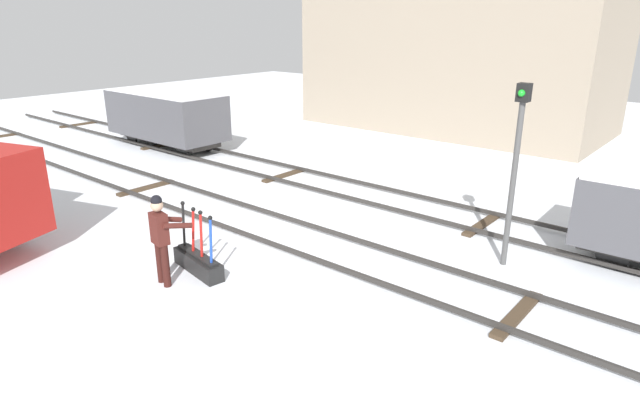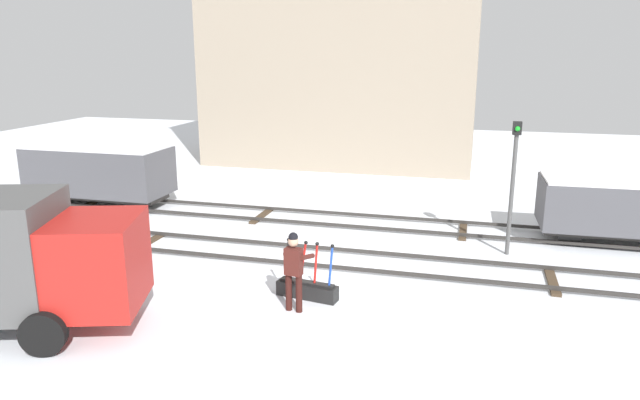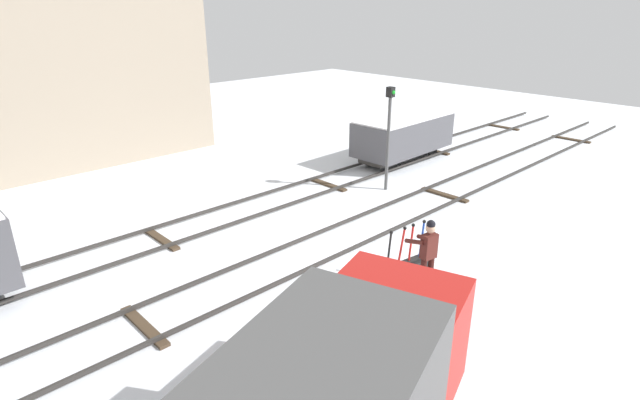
# 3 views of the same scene
# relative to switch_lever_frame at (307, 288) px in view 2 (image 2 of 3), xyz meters

# --- Properties ---
(ground_plane) EXTENTS (60.00, 60.00, 0.00)m
(ground_plane) POSITION_rel_switch_lever_frame_xyz_m (-0.03, 2.56, -0.25)
(ground_plane) COLOR silver
(track_main_line) EXTENTS (44.00, 1.94, 0.18)m
(track_main_line) POSITION_rel_switch_lever_frame_xyz_m (-0.03, 2.56, -0.14)
(track_main_line) COLOR #2D2B28
(track_main_line) RESTS_ON ground_plane
(track_siding_near) EXTENTS (44.00, 1.94, 0.18)m
(track_siding_near) POSITION_rel_switch_lever_frame_xyz_m (-0.03, 6.37, -0.14)
(track_siding_near) COLOR #2D2B28
(track_siding_near) RESTS_ON ground_plane
(switch_lever_frame) EXTENTS (1.56, 0.60, 1.45)m
(switch_lever_frame) POSITION_rel_switch_lever_frame_xyz_m (0.00, 0.00, 0.00)
(switch_lever_frame) COLOR black
(switch_lever_frame) RESTS_ON ground_plane
(rail_worker) EXTENTS (0.62, 0.77, 1.89)m
(rail_worker) POSITION_rel_switch_lever_frame_xyz_m (-0.09, -0.75, 0.83)
(rail_worker) COLOR #351511
(rail_worker) RESTS_ON ground_plane
(signal_post) EXTENTS (0.24, 0.32, 3.89)m
(signal_post) POSITION_rel_switch_lever_frame_xyz_m (4.79, 4.49, 2.13)
(signal_post) COLOR #4C4C4C
(signal_post) RESTS_ON ground_plane
(apartment_building) EXTENTS (13.83, 6.98, 13.29)m
(apartment_building) POSITION_rel_switch_lever_frame_xyz_m (-3.21, 17.97, 6.40)
(apartment_building) COLOR gray
(apartment_building) RESTS_ON ground_plane
(freight_car_back_track) EXTENTS (4.95, 2.24, 2.01)m
(freight_car_back_track) POSITION_rel_switch_lever_frame_xyz_m (8.22, 6.37, 0.93)
(freight_car_back_track) COLOR #2D2B28
(freight_car_back_track) RESTS_ON ground_plane
(freight_car_far_end) EXTENTS (5.35, 2.24, 2.29)m
(freight_car_far_end) POSITION_rel_switch_lever_frame_xyz_m (-10.12, 6.37, 1.07)
(freight_car_far_end) COLOR #2D2B28
(freight_car_far_end) RESTS_ON ground_plane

